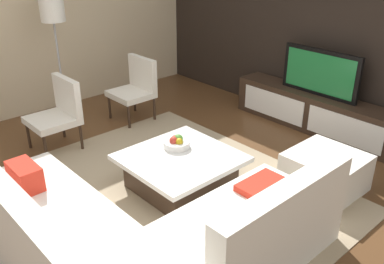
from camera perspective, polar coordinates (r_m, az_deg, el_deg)
name	(u,v)px	position (r m, az deg, el deg)	size (l,w,h in m)	color
ground_plane	(180,195)	(4.36, -1.63, -8.55)	(14.00, 14.00, 0.00)	brown
feature_wall_back	(340,22)	(5.84, 19.30, 13.80)	(6.40, 0.12, 2.80)	black
side_wall_left	(42,13)	(6.56, -19.60, 14.89)	(0.12, 5.20, 2.80)	beige
area_rug	(174,191)	(4.42, -2.48, -7.96)	(3.37, 2.66, 0.01)	tan
media_console	(315,112)	(5.90, 16.25, 2.59)	(2.36, 0.43, 0.50)	#332319
television	(320,73)	(5.72, 16.92, 7.67)	(1.09, 0.06, 0.60)	black
sectional_couch	(135,237)	(3.42, -7.70, -13.88)	(2.49, 2.30, 0.81)	white
coffee_table	(181,171)	(4.37, -1.52, -5.33)	(1.04, 1.07, 0.38)	#332319
accent_chair_near	(59,110)	(5.36, -17.53, 2.83)	(0.56, 0.54, 0.87)	#332319
floor_lamp	(53,17)	(5.95, -18.24, 14.48)	(0.31, 0.31, 1.70)	#A5A5AA
ottoman	(325,172)	(4.57, 17.52, -5.19)	(0.70, 0.70, 0.40)	white
fruit_bowl	(177,143)	(4.44, -2.10, -1.45)	(0.28, 0.28, 0.14)	silver
accent_chair_far	(136,85)	(6.02, -7.55, 6.29)	(0.56, 0.51, 0.87)	#332319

